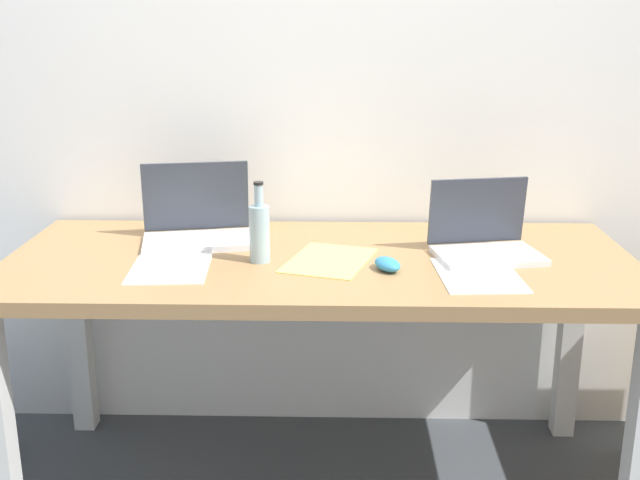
{
  "coord_description": "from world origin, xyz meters",
  "views": [
    {
      "loc": [
        0.05,
        -2.12,
        1.42
      ],
      "look_at": [
        0.0,
        0.0,
        0.8
      ],
      "focal_mm": 43.5,
      "sensor_mm": 36.0,
      "label": 1
    }
  ],
  "objects_px": {
    "desk": "(320,287)",
    "laptop_left": "(197,224)",
    "beer_bottle": "(259,231)",
    "laptop_right": "(484,239)",
    "computer_mouse": "(387,264)"
  },
  "relations": [
    {
      "from": "laptop_left",
      "to": "desk",
      "type": "bearing_deg",
      "value": -22.14
    },
    {
      "from": "laptop_right",
      "to": "computer_mouse",
      "type": "distance_m",
      "value": 0.32
    },
    {
      "from": "desk",
      "to": "laptop_right",
      "type": "relative_size",
      "value": 5.51
    },
    {
      "from": "laptop_left",
      "to": "computer_mouse",
      "type": "distance_m",
      "value": 0.63
    },
    {
      "from": "desk",
      "to": "laptop_left",
      "type": "xyz_separation_m",
      "value": [
        -0.38,
        0.15,
        0.15
      ]
    },
    {
      "from": "laptop_left",
      "to": "laptop_right",
      "type": "bearing_deg",
      "value": -8.48
    },
    {
      "from": "desk",
      "to": "laptop_left",
      "type": "height_order",
      "value": "laptop_left"
    },
    {
      "from": "desk",
      "to": "laptop_right",
      "type": "xyz_separation_m",
      "value": [
        0.47,
        0.03,
        0.14
      ]
    },
    {
      "from": "laptop_left",
      "to": "computer_mouse",
      "type": "bearing_deg",
      "value": -25.6
    },
    {
      "from": "laptop_left",
      "to": "laptop_right",
      "type": "height_order",
      "value": "laptop_left"
    },
    {
      "from": "laptop_left",
      "to": "computer_mouse",
      "type": "relative_size",
      "value": 3.6
    },
    {
      "from": "beer_bottle",
      "to": "desk",
      "type": "bearing_deg",
      "value": 16.06
    },
    {
      "from": "laptop_left",
      "to": "beer_bottle",
      "type": "bearing_deg",
      "value": -43.71
    },
    {
      "from": "desk",
      "to": "computer_mouse",
      "type": "bearing_deg",
      "value": -32.07
    },
    {
      "from": "laptop_right",
      "to": "beer_bottle",
      "type": "height_order",
      "value": "beer_bottle"
    }
  ]
}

